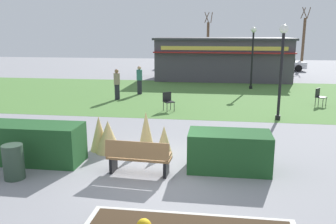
{
  "coord_description": "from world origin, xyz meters",
  "views": [
    {
      "loc": [
        1.39,
        -8.74,
        3.71
      ],
      "look_at": [
        -0.24,
        2.81,
        1.04
      ],
      "focal_mm": 37.84,
      "sensor_mm": 36.0,
      "label": 1
    }
  ],
  "objects_px": {
    "lamppost_mid": "(282,61)",
    "person_strolling": "(117,84)",
    "park_bench": "(139,157)",
    "parked_car_east_slot": "(281,64)",
    "tree_left_bg": "(303,41)",
    "cafe_chair_west": "(319,96)",
    "trash_bin": "(13,162)",
    "parked_car_west_slot": "(179,63)",
    "person_standing": "(139,80)",
    "parked_car_center_slot": "(233,63)",
    "lamppost_far": "(253,50)",
    "tree_right_bg": "(208,43)",
    "food_kiosk": "(222,58)",
    "cafe_chair_east": "(168,100)"
  },
  "relations": [
    {
      "from": "park_bench",
      "to": "parked_car_west_slot",
      "type": "height_order",
      "value": "parked_car_west_slot"
    },
    {
      "from": "parked_car_east_slot",
      "to": "tree_left_bg",
      "type": "xyz_separation_m",
      "value": [
        2.65,
        3.66,
        2.04
      ]
    },
    {
      "from": "trash_bin",
      "to": "tree_right_bg",
      "type": "height_order",
      "value": "tree_right_bg"
    },
    {
      "from": "parked_car_center_slot",
      "to": "parked_car_east_slot",
      "type": "height_order",
      "value": "same"
    },
    {
      "from": "park_bench",
      "to": "parked_car_center_slot",
      "type": "height_order",
      "value": "parked_car_center_slot"
    },
    {
      "from": "parked_car_center_slot",
      "to": "lamppost_mid",
      "type": "bearing_deg",
      "value": -86.79
    },
    {
      "from": "park_bench",
      "to": "trash_bin",
      "type": "relative_size",
      "value": 1.91
    },
    {
      "from": "parked_car_center_slot",
      "to": "tree_left_bg",
      "type": "distance_m",
      "value": 8.32
    },
    {
      "from": "lamppost_mid",
      "to": "tree_right_bg",
      "type": "height_order",
      "value": "tree_right_bg"
    },
    {
      "from": "person_strolling",
      "to": "parked_car_east_slot",
      "type": "relative_size",
      "value": 0.39
    },
    {
      "from": "park_bench",
      "to": "lamppost_far",
      "type": "bearing_deg",
      "value": 74.48
    },
    {
      "from": "park_bench",
      "to": "food_kiosk",
      "type": "distance_m",
      "value": 19.83
    },
    {
      "from": "trash_bin",
      "to": "tree_left_bg",
      "type": "distance_m",
      "value": 34.02
    },
    {
      "from": "parked_car_center_slot",
      "to": "tree_left_bg",
      "type": "xyz_separation_m",
      "value": [
        7.19,
        3.66,
        2.04
      ]
    },
    {
      "from": "food_kiosk",
      "to": "tree_right_bg",
      "type": "distance_m",
      "value": 11.34
    },
    {
      "from": "parked_car_west_slot",
      "to": "tree_right_bg",
      "type": "distance_m",
      "value": 5.34
    },
    {
      "from": "park_bench",
      "to": "person_strolling",
      "type": "bearing_deg",
      "value": 108.97
    },
    {
      "from": "parked_car_west_slot",
      "to": "tree_left_bg",
      "type": "distance_m",
      "value": 13.25
    },
    {
      "from": "person_standing",
      "to": "parked_car_west_slot",
      "type": "height_order",
      "value": "person_standing"
    },
    {
      "from": "lamppost_far",
      "to": "parked_car_east_slot",
      "type": "xyz_separation_m",
      "value": [
        3.84,
        11.62,
        -1.87
      ]
    },
    {
      "from": "person_standing",
      "to": "parked_car_center_slot",
      "type": "relative_size",
      "value": 0.39
    },
    {
      "from": "cafe_chair_west",
      "to": "parked_car_east_slot",
      "type": "xyz_separation_m",
      "value": [
        0.88,
        16.7,
        0.12
      ]
    },
    {
      "from": "food_kiosk",
      "to": "person_strolling",
      "type": "bearing_deg",
      "value": -121.41
    },
    {
      "from": "lamppost_mid",
      "to": "tree_left_bg",
      "type": "xyz_separation_m",
      "value": [
        6.07,
        23.68,
        0.16
      ]
    },
    {
      "from": "cafe_chair_west",
      "to": "trash_bin",
      "type": "bearing_deg",
      "value": -133.84
    },
    {
      "from": "person_strolling",
      "to": "parked_car_west_slot",
      "type": "relative_size",
      "value": 0.4
    },
    {
      "from": "parked_car_west_slot",
      "to": "tree_right_bg",
      "type": "xyz_separation_m",
      "value": [
        2.73,
        4.21,
        1.84
      ]
    },
    {
      "from": "lamppost_mid",
      "to": "person_standing",
      "type": "xyz_separation_m",
      "value": [
        -7.23,
        5.38,
        -1.66
      ]
    },
    {
      "from": "food_kiosk",
      "to": "park_bench",
      "type": "bearing_deg",
      "value": -96.73
    },
    {
      "from": "lamppost_mid",
      "to": "person_strolling",
      "type": "relative_size",
      "value": 2.35
    },
    {
      "from": "parked_car_west_slot",
      "to": "parked_car_east_slot",
      "type": "xyz_separation_m",
      "value": [
        9.92,
        -0.0,
        0.0
      ]
    },
    {
      "from": "trash_bin",
      "to": "cafe_chair_west",
      "type": "bearing_deg",
      "value": 46.16
    },
    {
      "from": "trash_bin",
      "to": "tree_left_bg",
      "type": "bearing_deg",
      "value": 66.06
    },
    {
      "from": "lamppost_far",
      "to": "tree_right_bg",
      "type": "relative_size",
      "value": 0.7
    },
    {
      "from": "park_bench",
      "to": "person_standing",
      "type": "relative_size",
      "value": 1.02
    },
    {
      "from": "lamppost_mid",
      "to": "parked_car_east_slot",
      "type": "height_order",
      "value": "lamppost_mid"
    },
    {
      "from": "lamppost_mid",
      "to": "cafe_chair_west",
      "type": "relative_size",
      "value": 4.47
    },
    {
      "from": "parked_car_east_slot",
      "to": "tree_left_bg",
      "type": "bearing_deg",
      "value": 54.07
    },
    {
      "from": "cafe_chair_east",
      "to": "parked_car_east_slot",
      "type": "bearing_deg",
      "value": 66.28
    },
    {
      "from": "lamppost_mid",
      "to": "trash_bin",
      "type": "bearing_deg",
      "value": -136.35
    },
    {
      "from": "food_kiosk",
      "to": "trash_bin",
      "type": "bearing_deg",
      "value": -104.91
    },
    {
      "from": "cafe_chair_east",
      "to": "trash_bin",
      "type": "bearing_deg",
      "value": -108.37
    },
    {
      "from": "park_bench",
      "to": "trash_bin",
      "type": "distance_m",
      "value": 3.18
    },
    {
      "from": "cafe_chair_east",
      "to": "tree_left_bg",
      "type": "height_order",
      "value": "tree_left_bg"
    },
    {
      "from": "park_bench",
      "to": "food_kiosk",
      "type": "relative_size",
      "value": 0.17
    },
    {
      "from": "food_kiosk",
      "to": "parked_car_west_slot",
      "type": "relative_size",
      "value": 2.43
    },
    {
      "from": "park_bench",
      "to": "parked_car_east_slot",
      "type": "bearing_deg",
      "value": 73.27
    },
    {
      "from": "trash_bin",
      "to": "person_standing",
      "type": "distance_m",
      "value": 12.74
    },
    {
      "from": "park_bench",
      "to": "lamppost_far",
      "type": "xyz_separation_m",
      "value": [
        4.17,
        15.03,
        2.04
      ]
    },
    {
      "from": "tree_left_bg",
      "to": "parked_car_west_slot",
      "type": "bearing_deg",
      "value": -163.77
    }
  ]
}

